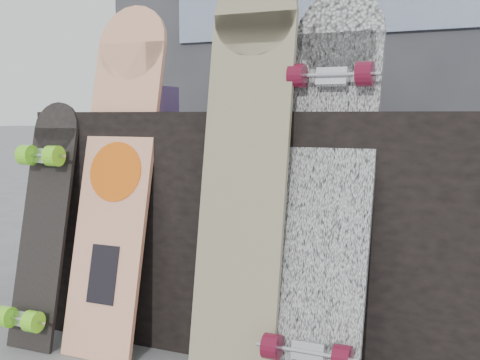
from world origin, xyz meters
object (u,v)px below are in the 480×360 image
at_px(longboard_cascadia, 327,180).
at_px(skateboard_dark, 41,222).
at_px(vendor_table, 276,225).
at_px(longboard_geisha, 117,167).
at_px(longboard_celtic, 245,162).

relative_size(longboard_cascadia, skateboard_dark, 1.39).
bearing_deg(vendor_table, longboard_cascadia, -49.66).
xyz_separation_m(longboard_geisha, longboard_celtic, (0.49, -0.05, 0.03)).
height_order(longboard_celtic, skateboard_dark, longboard_celtic).
xyz_separation_m(longboard_cascadia, skateboard_dark, (-0.98, -0.08, -0.18)).
relative_size(vendor_table, longboard_geisha, 1.37).
bearing_deg(vendor_table, skateboard_dark, -150.45).
bearing_deg(longboard_geisha, longboard_cascadia, -0.70).
relative_size(vendor_table, longboard_cascadia, 1.37).
xyz_separation_m(vendor_table, longboard_celtic, (0.04, -0.37, 0.25)).
bearing_deg(longboard_celtic, skateboard_dark, -177.25).
bearing_deg(skateboard_dark, longboard_cascadia, 4.46).
xyz_separation_m(vendor_table, skateboard_dark, (-0.71, -0.40, 0.03)).
bearing_deg(longboard_geisha, vendor_table, 35.19).
bearing_deg(longboard_cascadia, skateboard_dark, -175.54).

